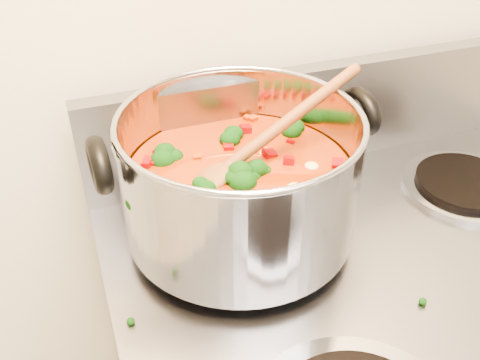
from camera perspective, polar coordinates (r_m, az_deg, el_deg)
name	(u,v)px	position (r m, az deg, el deg)	size (l,w,h in m)	color
stockpot	(240,180)	(0.67, 0.03, -0.03)	(0.35, 0.30, 0.18)	#A6A6AE
wooden_spoon	(249,151)	(0.65, 0.95, 3.16)	(0.26, 0.09, 0.12)	brown
cooktop_crumbs	(159,196)	(0.79, -8.66, -1.68)	(0.22, 0.01, 0.01)	black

